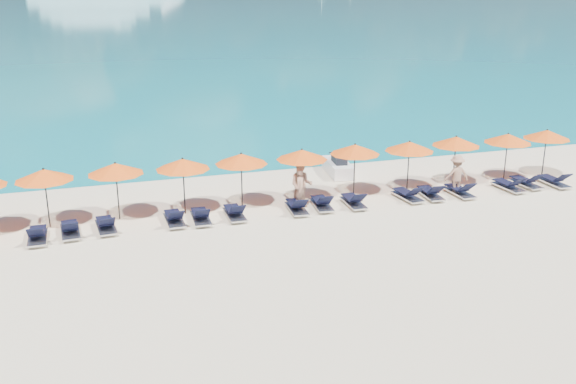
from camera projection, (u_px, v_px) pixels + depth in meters
name	position (u px, v px, depth m)	size (l,w,h in m)	color
ground	(315.00, 252.00, 21.56)	(1400.00, 1400.00, 0.00)	beige
jetski	(338.00, 167.00, 30.35)	(1.26, 2.64, 0.90)	white
beachgoer_a	(301.00, 188.00, 25.61)	(0.60, 0.39, 1.64)	tan
beachgoer_b	(301.00, 185.00, 25.66)	(0.91, 0.52, 1.87)	tan
beachgoer_c	(456.00, 175.00, 27.36)	(1.10, 0.51, 1.70)	tan
umbrella_2	(44.00, 175.00, 23.19)	(2.10, 2.10, 2.28)	black
umbrella_3	(115.00, 169.00, 23.98)	(2.10, 2.10, 2.28)	black
umbrella_4	(183.00, 164.00, 24.59)	(2.10, 2.10, 2.28)	black
umbrella_5	(241.00, 159.00, 25.31)	(2.10, 2.10, 2.28)	black
umbrella_6	(302.00, 155.00, 25.95)	(2.10, 2.10, 2.28)	black
umbrella_7	(355.00, 149.00, 26.79)	(2.10, 2.10, 2.28)	black
umbrella_8	(409.00, 146.00, 27.29)	(2.10, 2.10, 2.28)	black
umbrella_9	(456.00, 141.00, 28.18)	(2.10, 2.10, 2.28)	black
umbrella_10	(508.00, 138.00, 28.71)	(2.10, 2.10, 2.28)	black
umbrella_11	(547.00, 134.00, 29.47)	(2.10, 2.10, 2.28)	black
lounger_3	(37.00, 235.00, 22.39)	(0.62, 1.70, 0.66)	silver
lounger_4	(70.00, 229.00, 22.91)	(0.72, 1.73, 0.66)	silver
lounger_5	(106.00, 225.00, 23.35)	(0.75, 1.74, 0.66)	silver
lounger_6	(174.00, 218.00, 24.02)	(0.64, 1.71, 0.66)	silver
lounger_7	(201.00, 216.00, 24.24)	(0.69, 1.72, 0.66)	silver
lounger_8	(235.00, 212.00, 24.63)	(0.64, 1.71, 0.66)	silver
lounger_9	(297.00, 206.00, 25.28)	(0.75, 1.74, 0.66)	silver
lounger_10	(322.00, 203.00, 25.70)	(0.79, 1.75, 0.66)	silver
lounger_11	(354.00, 201.00, 25.95)	(0.69, 1.72, 0.66)	silver
lounger_12	(408.00, 195.00, 26.72)	(0.79, 1.75, 0.66)	silver
lounger_13	(430.00, 193.00, 26.96)	(0.76, 1.75, 0.66)	silver
lounger_14	(460.00, 191.00, 27.24)	(0.66, 1.71, 0.66)	silver
lounger_15	(509.00, 185.00, 27.99)	(0.74, 1.74, 0.66)	silver
lounger_16	(526.00, 182.00, 28.45)	(0.71, 1.73, 0.66)	silver
lounger_17	(554.00, 181.00, 28.60)	(0.63, 1.70, 0.66)	silver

